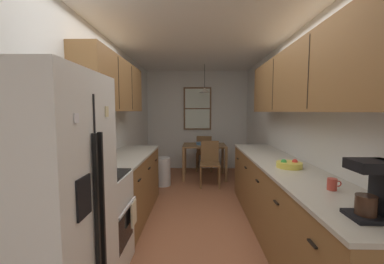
{
  "coord_description": "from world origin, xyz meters",
  "views": [
    {
      "loc": [
        -0.02,
        -2.6,
        1.5
      ],
      "look_at": [
        -0.09,
        1.37,
        1.16
      ],
      "focal_mm": 22.17,
      "sensor_mm": 36.0,
      "label": 1
    }
  ],
  "objects_px": {
    "fruit_bowl": "(289,164)",
    "microwave_over_range": "(74,93)",
    "dining_chair_near": "(210,161)",
    "trash_bin": "(163,172)",
    "storage_canister": "(109,156)",
    "coffee_maker": "(376,188)",
    "dining_table": "(204,150)",
    "refrigerator": "(43,215)",
    "stove_range": "(91,223)",
    "table_serving_bowl": "(200,144)",
    "mug_by_coffeemaker": "(332,184)",
    "dining_chair_far": "(204,151)"
  },
  "relations": [
    {
      "from": "microwave_over_range",
      "to": "coffee_maker",
      "type": "relative_size",
      "value": 1.8
    },
    {
      "from": "microwave_over_range",
      "to": "dining_chair_far",
      "type": "height_order",
      "value": "microwave_over_range"
    },
    {
      "from": "fruit_bowl",
      "to": "microwave_over_range",
      "type": "bearing_deg",
      "value": -168.17
    },
    {
      "from": "refrigerator",
      "to": "microwave_over_range",
      "type": "height_order",
      "value": "microwave_over_range"
    },
    {
      "from": "trash_bin",
      "to": "fruit_bowl",
      "type": "relative_size",
      "value": 2.12
    },
    {
      "from": "stove_range",
      "to": "dining_table",
      "type": "distance_m",
      "value": 3.43
    },
    {
      "from": "dining_table",
      "to": "storage_canister",
      "type": "bearing_deg",
      "value": -113.09
    },
    {
      "from": "stove_range",
      "to": "coffee_maker",
      "type": "height_order",
      "value": "coffee_maker"
    },
    {
      "from": "stove_range",
      "to": "dining_chair_near",
      "type": "height_order",
      "value": "stove_range"
    },
    {
      "from": "microwave_over_range",
      "to": "dining_chair_far",
      "type": "bearing_deg",
      "value": 71.28
    },
    {
      "from": "microwave_over_range",
      "to": "coffee_maker",
      "type": "height_order",
      "value": "microwave_over_range"
    },
    {
      "from": "microwave_over_range",
      "to": "storage_canister",
      "type": "height_order",
      "value": "microwave_over_range"
    },
    {
      "from": "refrigerator",
      "to": "stove_range",
      "type": "relative_size",
      "value": 1.59
    },
    {
      "from": "microwave_over_range",
      "to": "trash_bin",
      "type": "height_order",
      "value": "microwave_over_range"
    },
    {
      "from": "dining_chair_far",
      "to": "mug_by_coffeemaker",
      "type": "height_order",
      "value": "mug_by_coffeemaker"
    },
    {
      "from": "dining_chair_far",
      "to": "fruit_bowl",
      "type": "xyz_separation_m",
      "value": [
        0.8,
        -3.37,
        0.44
      ]
    },
    {
      "from": "dining_chair_near",
      "to": "trash_bin",
      "type": "height_order",
      "value": "dining_chair_near"
    },
    {
      "from": "coffee_maker",
      "to": "stove_range",
      "type": "bearing_deg",
      "value": 158.37
    },
    {
      "from": "dining_chair_far",
      "to": "trash_bin",
      "type": "height_order",
      "value": "dining_chair_far"
    },
    {
      "from": "refrigerator",
      "to": "trash_bin",
      "type": "distance_m",
      "value": 3.4
    },
    {
      "from": "refrigerator",
      "to": "dining_chair_near",
      "type": "distance_m",
      "value": 3.6
    },
    {
      "from": "dining_chair_near",
      "to": "coffee_maker",
      "type": "height_order",
      "value": "coffee_maker"
    },
    {
      "from": "stove_range",
      "to": "trash_bin",
      "type": "distance_m",
      "value": 2.65
    },
    {
      "from": "dining_table",
      "to": "mug_by_coffeemaker",
      "type": "bearing_deg",
      "value": -76.14
    },
    {
      "from": "table_serving_bowl",
      "to": "dining_chair_near",
      "type": "bearing_deg",
      "value": -71.64
    },
    {
      "from": "fruit_bowl",
      "to": "trash_bin",
      "type": "bearing_deg",
      "value": 127.63
    },
    {
      "from": "dining_table",
      "to": "fruit_bowl",
      "type": "xyz_separation_m",
      "value": [
        0.82,
        -2.79,
        0.31
      ]
    },
    {
      "from": "coffee_maker",
      "to": "dining_table",
      "type": "bearing_deg",
      "value": 101.66
    },
    {
      "from": "storage_canister",
      "to": "refrigerator",
      "type": "bearing_deg",
      "value": -88.26
    },
    {
      "from": "refrigerator",
      "to": "fruit_bowl",
      "type": "xyz_separation_m",
      "value": [
        1.95,
        1.15,
        0.06
      ]
    },
    {
      "from": "storage_canister",
      "to": "dining_table",
      "type": "bearing_deg",
      "value": 66.91
    },
    {
      "from": "dining_chair_near",
      "to": "storage_canister",
      "type": "bearing_deg",
      "value": -120.32
    },
    {
      "from": "mug_by_coffeemaker",
      "to": "table_serving_bowl",
      "type": "xyz_separation_m",
      "value": [
        -0.96,
        3.5,
        -0.16
      ]
    },
    {
      "from": "mug_by_coffeemaker",
      "to": "table_serving_bowl",
      "type": "height_order",
      "value": "mug_by_coffeemaker"
    },
    {
      "from": "refrigerator",
      "to": "mug_by_coffeemaker",
      "type": "height_order",
      "value": "refrigerator"
    },
    {
      "from": "microwave_over_range",
      "to": "refrigerator",
      "type": "bearing_deg",
      "value": -78.48
    },
    {
      "from": "refrigerator",
      "to": "coffee_maker",
      "type": "height_order",
      "value": "refrigerator"
    },
    {
      "from": "storage_canister",
      "to": "fruit_bowl",
      "type": "xyz_separation_m",
      "value": [
        1.98,
        -0.07,
        -0.07
      ]
    },
    {
      "from": "dining_table",
      "to": "dining_chair_near",
      "type": "height_order",
      "value": "dining_chair_near"
    },
    {
      "from": "microwave_over_range",
      "to": "storage_canister",
      "type": "distance_m",
      "value": 0.84
    },
    {
      "from": "dining_table",
      "to": "trash_bin",
      "type": "height_order",
      "value": "dining_table"
    },
    {
      "from": "stove_range",
      "to": "table_serving_bowl",
      "type": "xyz_separation_m",
      "value": [
        1.07,
        3.2,
        0.31
      ]
    },
    {
      "from": "trash_bin",
      "to": "fruit_bowl",
      "type": "height_order",
      "value": "fruit_bowl"
    },
    {
      "from": "storage_canister",
      "to": "coffee_maker",
      "type": "xyz_separation_m",
      "value": [
        1.99,
        -1.29,
        0.07
      ]
    },
    {
      "from": "refrigerator",
      "to": "dining_table",
      "type": "distance_m",
      "value": 4.1
    },
    {
      "from": "refrigerator",
      "to": "trash_bin",
      "type": "height_order",
      "value": "refrigerator"
    },
    {
      "from": "trash_bin",
      "to": "refrigerator",
      "type": "bearing_deg",
      "value": -94.51
    },
    {
      "from": "refrigerator",
      "to": "dining_table",
      "type": "bearing_deg",
      "value": 74.08
    },
    {
      "from": "table_serving_bowl",
      "to": "fruit_bowl",
      "type": "bearing_deg",
      "value": -71.76
    },
    {
      "from": "storage_canister",
      "to": "coffee_maker",
      "type": "distance_m",
      "value": 2.37
    }
  ]
}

